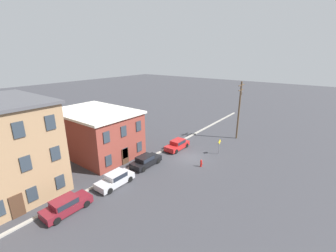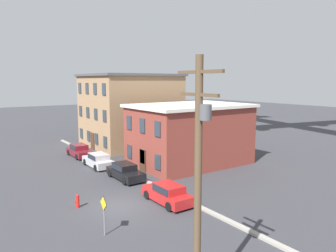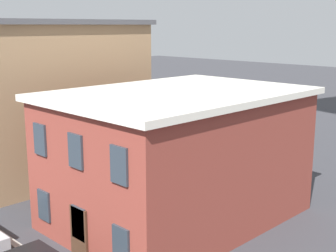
# 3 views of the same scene
# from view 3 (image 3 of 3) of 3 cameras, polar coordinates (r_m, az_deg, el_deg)

# --- Properties ---
(apartment_corner) EXTENTS (11.23, 11.53, 9.78)m
(apartment_corner) POSITION_cam_3_polar(r_m,az_deg,el_deg) (32.37, -15.82, 3.67)
(apartment_corner) COLOR #9E7A56
(apartment_corner) RESTS_ON ground_plane
(apartment_midblock) EXTENTS (8.62, 12.13, 6.41)m
(apartment_midblock) POSITION_cam_3_polar(r_m,az_deg,el_deg) (22.80, 1.25, -3.64)
(apartment_midblock) COLOR brown
(apartment_midblock) RESTS_ON ground_plane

